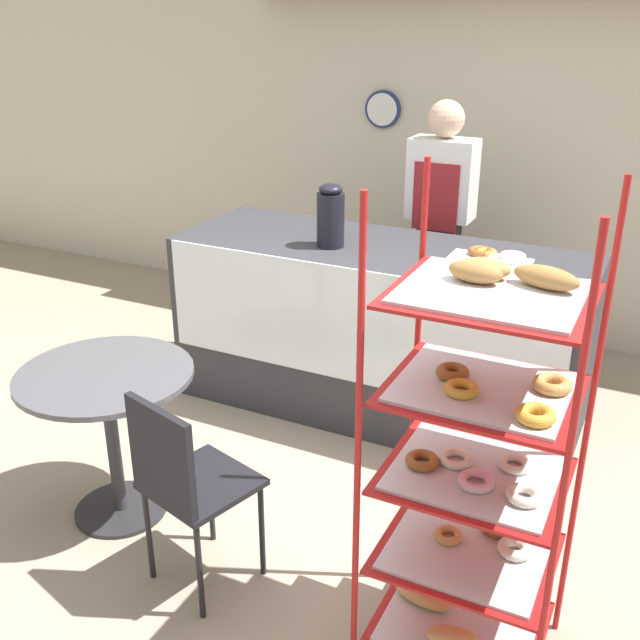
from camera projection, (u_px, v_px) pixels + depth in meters
The scene contains 9 objects.
ground_plane at pixel (282, 515), 3.49m from camera, with size 14.00×14.00×0.00m, color gray.
back_wall at pixel (462, 136), 5.10m from camera, with size 10.00×0.30×2.70m.
display_counter at pixel (378, 329), 4.24m from camera, with size 2.28×0.81×0.98m.
pastry_rack at pixel (475, 470), 2.46m from camera, with size 0.63×0.55×1.74m.
person_worker at pixel (439, 227), 4.58m from camera, with size 0.39×0.23×1.69m.
cafe_table at pixel (109, 408), 3.30m from camera, with size 0.77×0.77×0.73m.
cafe_chair at pixel (183, 477), 2.85m from camera, with size 0.47×0.47×0.87m.
coffee_carafe at pixel (331, 216), 4.00m from camera, with size 0.15×0.15×0.34m.
donut_tray_counter at pixel (497, 259), 3.79m from camera, with size 0.41×0.29×0.05m.
Camera 1 is at (1.42, -2.48, 2.20)m, focal length 42.00 mm.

